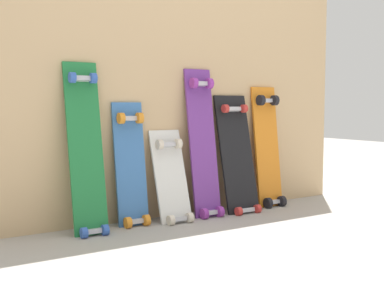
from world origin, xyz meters
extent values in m
plane|color=#9E9991|center=(0.00, 0.00, 0.00)|extent=(12.00, 12.00, 0.00)
cube|color=tan|center=(0.00, 0.07, 0.81)|extent=(2.36, 0.04, 1.62)
cube|color=#1E7238|center=(-0.61, -0.04, 0.39)|extent=(0.17, 0.18, 0.93)
cube|color=#B7B7BF|center=(-0.61, -0.13, 0.02)|extent=(0.08, 0.04, 0.03)
cube|color=#B7B7BF|center=(-0.61, 0.00, 0.77)|extent=(0.08, 0.04, 0.03)
cylinder|color=#3359B2|center=(-0.66, -0.15, 0.03)|extent=(0.03, 0.05, 0.05)
cylinder|color=#3359B2|center=(-0.55, -0.15, 0.03)|extent=(0.03, 0.05, 0.05)
cylinder|color=#3359B2|center=(-0.66, -0.02, 0.78)|extent=(0.03, 0.05, 0.05)
cylinder|color=#3359B2|center=(-0.55, -0.02, 0.78)|extent=(0.03, 0.05, 0.05)
cube|color=#386BAD|center=(-0.35, -0.01, 0.30)|extent=(0.17, 0.11, 0.72)
cube|color=#B7B7BF|center=(-0.35, -0.07, 0.03)|extent=(0.08, 0.04, 0.03)
cube|color=#B7B7BF|center=(-0.35, 0.01, 0.57)|extent=(0.08, 0.04, 0.03)
cylinder|color=orange|center=(-0.40, -0.09, 0.03)|extent=(0.03, 0.06, 0.06)
cylinder|color=orange|center=(-0.30, -0.09, 0.03)|extent=(0.03, 0.06, 0.06)
cylinder|color=orange|center=(-0.40, -0.01, 0.57)|extent=(0.03, 0.06, 0.06)
cylinder|color=orange|center=(-0.30, -0.01, 0.57)|extent=(0.03, 0.06, 0.06)
cube|color=silver|center=(-0.12, -0.05, 0.21)|extent=(0.19, 0.19, 0.58)
cube|color=#B7B7BF|center=(-0.12, -0.13, 0.02)|extent=(0.09, 0.04, 0.03)
cube|color=#B7B7BF|center=(-0.12, -0.01, 0.42)|extent=(0.09, 0.04, 0.03)
cylinder|color=beige|center=(-0.18, -0.15, 0.03)|extent=(0.03, 0.05, 0.05)
cylinder|color=beige|center=(-0.06, -0.15, 0.03)|extent=(0.03, 0.05, 0.05)
cylinder|color=beige|center=(-0.18, -0.02, 0.43)|extent=(0.03, 0.05, 0.05)
cylinder|color=beige|center=(-0.06, -0.02, 0.43)|extent=(0.03, 0.05, 0.05)
cube|color=#6B338C|center=(0.10, -0.03, 0.39)|extent=(0.17, 0.16, 0.92)
cube|color=#B7B7BF|center=(0.10, -0.11, 0.03)|extent=(0.08, 0.04, 0.03)
cube|color=#B7B7BF|center=(0.10, 0.00, 0.77)|extent=(0.08, 0.04, 0.03)
cylinder|color=purple|center=(0.05, -0.13, 0.03)|extent=(0.03, 0.06, 0.06)
cylinder|color=purple|center=(0.15, -0.13, 0.03)|extent=(0.03, 0.06, 0.06)
cylinder|color=purple|center=(0.05, -0.01, 0.77)|extent=(0.03, 0.06, 0.06)
cylinder|color=purple|center=(0.15, -0.01, 0.77)|extent=(0.03, 0.06, 0.06)
cube|color=black|center=(0.34, -0.05, 0.31)|extent=(0.23, 0.20, 0.78)
cube|color=#B7B7BF|center=(0.34, -0.14, 0.02)|extent=(0.10, 0.04, 0.03)
cube|color=#B7B7BF|center=(0.34, 0.00, 0.62)|extent=(0.10, 0.04, 0.03)
cylinder|color=red|center=(0.26, -0.16, 0.02)|extent=(0.03, 0.05, 0.05)
cylinder|color=red|center=(0.41, -0.16, 0.02)|extent=(0.03, 0.05, 0.05)
cylinder|color=red|center=(0.26, -0.02, 0.62)|extent=(0.03, 0.05, 0.05)
cylinder|color=red|center=(0.41, -0.02, 0.62)|extent=(0.03, 0.05, 0.05)
cube|color=orange|center=(0.60, -0.01, 0.35)|extent=(0.18, 0.12, 0.82)
cube|color=#B7B7BF|center=(0.60, -0.08, 0.03)|extent=(0.08, 0.04, 0.03)
cube|color=#B7B7BF|center=(0.60, 0.01, 0.67)|extent=(0.08, 0.04, 0.03)
cylinder|color=black|center=(0.54, -0.09, 0.03)|extent=(0.03, 0.07, 0.07)
cylinder|color=black|center=(0.66, -0.09, 0.03)|extent=(0.03, 0.07, 0.07)
cylinder|color=black|center=(0.54, -0.01, 0.68)|extent=(0.03, 0.07, 0.07)
cylinder|color=black|center=(0.66, -0.01, 0.68)|extent=(0.03, 0.07, 0.07)
camera|label=1|loc=(-1.38, -2.32, 0.63)|focal=44.12mm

